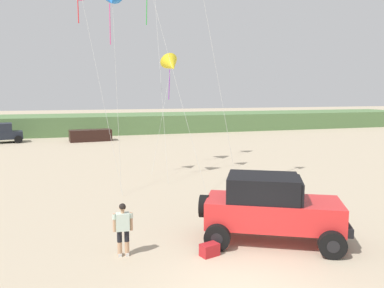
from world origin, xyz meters
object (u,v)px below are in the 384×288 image
jeep (271,207)px  kite_blue_swept (171,65)px  cooler_box (210,250)px  distant_sedan (90,135)px  person_watching (123,227)px

jeep → kite_blue_swept: bearing=89.2°
cooler_box → distant_sedan: bearing=77.2°
jeep → kite_blue_swept: size_ratio=0.64×
cooler_box → distant_sedan: distant_sedan is taller
distant_sedan → kite_blue_swept: (4.74, -15.71, 6.24)m
jeep → distant_sedan: 30.20m
jeep → distant_sedan: size_ratio=1.19×
jeep → distant_sedan: jeep is taller
distant_sedan → kite_blue_swept: kite_blue_swept is taller
kite_blue_swept → cooler_box: bearing=-99.9°
person_watching → kite_blue_swept: (5.07, 13.83, 5.90)m
jeep → person_watching: 4.89m
person_watching → kite_blue_swept: kite_blue_swept is taller
person_watching → kite_blue_swept: bearing=69.9°
jeep → cooler_box: bearing=-168.7°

